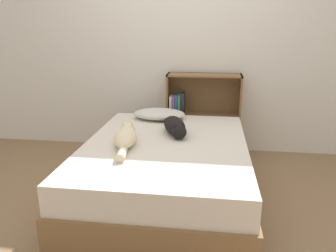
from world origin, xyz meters
TOP-DOWN VIEW (x-y plane):
  - ground_plane at (0.00, 0.00)m, footprint 8.00×8.00m
  - wall_back at (0.00, 1.27)m, footprint 8.00×0.06m
  - bed at (0.00, 0.00)m, footprint 1.36×1.81m
  - pillow at (-0.17, 0.70)m, footprint 0.53×0.35m
  - cat_light at (-0.31, -0.09)m, footprint 0.24×0.61m
  - cat_dark at (0.05, 0.23)m, footprint 0.29×0.56m
  - bookshelf at (0.24, 1.14)m, footprint 0.82×0.26m

SIDE VIEW (x-z plane):
  - ground_plane at x=0.00m, z-range 0.00..0.00m
  - bed at x=0.00m, z-range 0.00..0.50m
  - bookshelf at x=0.24m, z-range 0.01..0.94m
  - pillow at x=-0.17m, z-range 0.51..0.61m
  - cat_light at x=-0.31m, z-range 0.49..0.65m
  - cat_dark at x=0.05m, z-range 0.50..0.65m
  - wall_back at x=0.00m, z-range 0.00..2.50m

